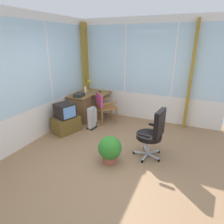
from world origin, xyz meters
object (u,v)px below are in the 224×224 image
desk_lamp (89,83)px  tv_on_stand (66,119)px  wooden_armchair (103,104)px  potted_plant (110,149)px  spray_bottle (85,90)px  desk (81,107)px  office_chair (153,131)px  paper_tray (79,95)px  space_heater (92,118)px  tv_remote (99,92)px

desk_lamp → tv_on_stand: size_ratio=0.45×
wooden_armchair → tv_on_stand: size_ratio=1.15×
potted_plant → spray_bottle: bearing=42.1°
desk → potted_plant: bearing=-133.1°
desk_lamp → office_chair: desk_lamp is taller
paper_tray → office_chair: 2.48m
desk_lamp → office_chair: (-1.68, -2.41, -0.41)m
desk → desk_lamp: size_ratio=3.28×
space_heater → potted_plant: size_ratio=1.10×
desk_lamp → potted_plant: desk_lamp is taller
desk_lamp → tv_on_stand: desk_lamp is taller
space_heater → potted_plant: space_heater is taller
desk → space_heater: bearing=-119.8°
desk_lamp → paper_tray: size_ratio=1.14×
tv_remote → paper_tray: 0.69m
paper_tray → tv_remote: bearing=-23.5°
tv_remote → office_chair: 2.56m
desk_lamp → wooden_armchair: size_ratio=0.39×
tv_remote → potted_plant: tv_remote is taller
potted_plant → tv_remote: bearing=32.6°
wooden_armchair → tv_on_stand: wooden_armchair is taller
desk_lamp → tv_remote: size_ratio=2.29×
spray_bottle → paper_tray: spray_bottle is taller
desk → potted_plant: size_ratio=2.11×
tv_remote → space_heater: (-0.86, -0.25, -0.47)m
desk → tv_on_stand: bearing=-175.7°
office_chair → space_heater: 1.92m
office_chair → desk_lamp: bearing=55.2°
desk → space_heater: 0.65m
paper_tray → office_chair: bearing=-112.1°
office_chair → space_heater: (0.70, 1.76, -0.27)m
desk → wooden_armchair: 0.68m
spray_bottle → potted_plant: bearing=-137.9°
paper_tray → wooden_armchair: 0.69m
tv_remote → wooden_armchair: size_ratio=0.17×
potted_plant → paper_tray: bearing=48.1°
office_chair → tv_on_stand: size_ratio=1.34×
desk_lamp → spray_bottle: size_ratio=1.59×
desk → wooden_armchair: bearing=-78.7°
paper_tray → space_heater: size_ratio=0.51×
space_heater → paper_tray: bearing=66.8°
desk → tv_on_stand: tv_on_stand is taller
wooden_armchair → office_chair: bearing=-124.5°
office_chair → paper_tray: bearing=67.9°
spray_bottle → wooden_armchair: (-0.14, -0.64, -0.30)m
spray_bottle → potted_plant: spray_bottle is taller
desk → desk_lamp: (0.65, 0.09, 0.57)m
paper_tray → space_heater: paper_tray is taller
desk_lamp → potted_plant: (-2.18, -1.72, -0.69)m
spray_bottle → wooden_armchair: bearing=-102.7°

